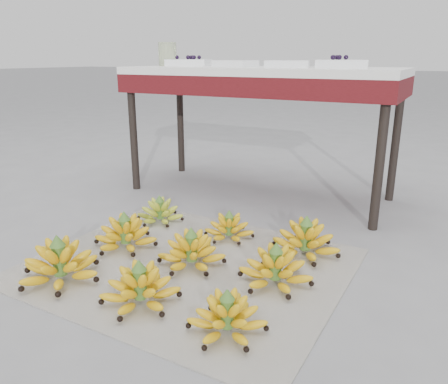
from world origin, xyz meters
The scene contains 17 objects.
ground centered at (0.00, 0.00, 0.00)m, with size 60.00×60.00×0.00m, color slate.
newspaper_mat centered at (0.10, -0.07, 0.00)m, with size 1.25×1.05×0.01m, color white.
bunch_front_left centered at (-0.26, -0.41, 0.07)m, with size 0.37×0.37×0.19m.
bunch_front_center centered at (0.12, -0.40, 0.06)m, with size 0.32×0.32×0.17m.
bunch_front_right centered at (0.46, -0.41, 0.06)m, with size 0.31×0.31×0.15m.
bunch_mid_left centered at (-0.25, -0.05, 0.06)m, with size 0.31×0.31×0.17m.
bunch_mid_center centered at (0.12, -0.06, 0.06)m, with size 0.29×0.29×0.17m.
bunch_mid_right centered at (0.48, -0.04, 0.06)m, with size 0.29×0.29×0.17m.
bunch_back_left centered at (-0.30, 0.29, 0.06)m, with size 0.30×0.30×0.15m.
bunch_back_center centered at (0.12, 0.26, 0.05)m, with size 0.24×0.24×0.14m.
bunch_back_right centered at (0.50, 0.26, 0.07)m, with size 0.32×0.32×0.18m.
vendor_table centered at (-0.05, 0.99, 0.69)m, with size 1.62×0.65×0.78m.
tray_far_left centered at (-0.57, 1.02, 0.80)m, with size 0.30×0.25×0.07m.
tray_left centered at (-0.23, 1.01, 0.80)m, with size 0.26×0.21×0.04m.
tray_right centered at (0.12, 0.96, 0.80)m, with size 0.28×0.23×0.04m.
tray_far_right centered at (0.42, 0.97, 0.80)m, with size 0.30×0.24×0.07m.
glass_jar centered at (-0.73, 1.01, 0.85)m, with size 0.12×0.12×0.15m, color beige.
Camera 1 is at (1.01, -1.45, 0.84)m, focal length 35.00 mm.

